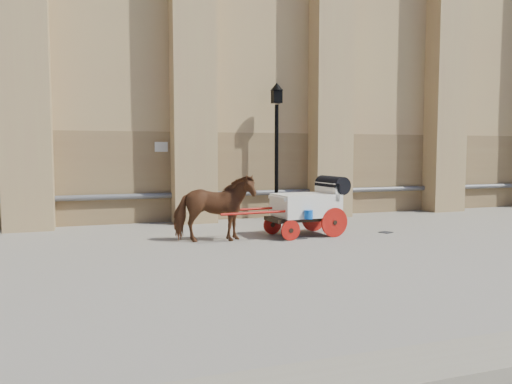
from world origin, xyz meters
name	(u,v)px	position (x,y,z in m)	size (l,w,h in m)	color
ground	(258,238)	(0.00, 0.00, 0.00)	(90.00, 90.00, 0.00)	slate
horse	(214,208)	(-1.25, -0.09, 0.88)	(0.95, 2.08, 1.76)	brown
carriage	(310,204)	(1.55, 0.05, 0.89)	(3.84, 1.43, 1.65)	black
street_lamp	(277,147)	(1.82, 3.34, 2.50)	(0.44, 0.44, 4.67)	black
drain_grate_near	(300,238)	(1.08, -0.33, 0.01)	(0.32, 0.32, 0.01)	black
drain_grate_far	(386,232)	(3.83, -0.27, 0.01)	(0.32, 0.32, 0.01)	black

